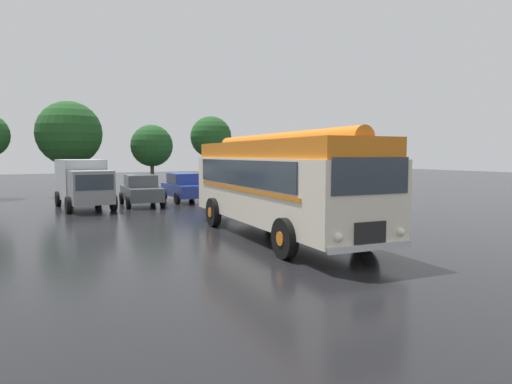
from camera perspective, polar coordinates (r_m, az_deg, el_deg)
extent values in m
plane|color=black|center=(15.08, 6.43, -5.92)|extent=(120.00, 120.00, 0.00)
cube|color=silver|center=(15.39, 2.64, 0.34)|extent=(3.28, 10.17, 2.10)
cube|color=orange|center=(15.35, 2.66, 5.29)|extent=(3.07, 9.95, 0.56)
cylinder|color=orange|center=(15.35, 2.66, 6.26)|extent=(1.35, 9.52, 0.60)
cube|color=#2D3842|center=(16.22, 6.19, 2.56)|extent=(0.67, 7.98, 0.84)
cube|color=#2D3842|center=(15.12, -2.17, 2.42)|extent=(0.67, 7.98, 0.84)
cube|color=orange|center=(16.16, 6.34, 0.63)|extent=(0.68, 8.18, 0.12)
cube|color=orange|center=(15.06, -2.01, 0.36)|extent=(0.68, 8.18, 0.12)
cube|color=#2D3842|center=(11.09, 14.21, 1.97)|extent=(2.20, 0.21, 0.88)
cube|color=black|center=(11.23, 14.08, -5.04)|extent=(0.90, 0.13, 0.56)
cube|color=silver|center=(11.27, 14.11, -6.70)|extent=(2.38, 0.29, 0.16)
sphere|color=white|center=(11.79, 17.58, -4.80)|extent=(0.22, 0.22, 0.22)
sphere|color=white|center=(10.70, 10.28, -5.61)|extent=(0.22, 0.22, 0.22)
cylinder|color=black|center=(13.57, 13.44, -4.85)|extent=(0.37, 1.12, 1.10)
cylinder|color=orange|center=(13.57, 13.44, -4.85)|extent=(0.35, 0.41, 0.39)
cylinder|color=black|center=(12.20, 3.59, -5.80)|extent=(0.37, 1.12, 1.10)
cylinder|color=orange|center=(12.20, 3.59, -5.80)|extent=(0.35, 0.41, 0.39)
cylinder|color=black|center=(18.66, 2.26, -2.13)|extent=(0.37, 1.12, 1.10)
cylinder|color=orange|center=(18.66, 2.26, -2.13)|extent=(0.35, 0.41, 0.39)
cylinder|color=black|center=(17.68, -5.35, -2.53)|extent=(0.37, 1.12, 1.10)
cylinder|color=orange|center=(17.68, -5.35, -2.53)|extent=(0.35, 0.41, 0.39)
cube|color=#4C5156|center=(25.64, -14.15, -0.13)|extent=(2.02, 4.32, 0.70)
cube|color=#4C5156|center=(25.74, -14.24, 1.38)|extent=(1.66, 2.29, 0.64)
cube|color=#2D3842|center=(25.87, -12.58, 1.43)|extent=(0.18, 1.93, 0.50)
cube|color=#2D3842|center=(25.62, -15.91, 1.33)|extent=(0.18, 1.93, 0.50)
cylinder|color=black|center=(24.56, -11.60, -1.11)|extent=(0.25, 0.65, 0.64)
cylinder|color=black|center=(24.25, -15.67, -1.27)|extent=(0.25, 0.65, 0.64)
cylinder|color=black|center=(27.10, -12.76, -0.59)|extent=(0.25, 0.65, 0.64)
cylinder|color=black|center=(26.82, -16.45, -0.73)|extent=(0.25, 0.65, 0.64)
cube|color=navy|center=(27.36, -8.90, 0.25)|extent=(1.77, 4.23, 0.70)
cube|color=navy|center=(27.46, -9.02, 1.67)|extent=(1.53, 2.21, 0.64)
cube|color=#2D3842|center=(27.70, -7.53, 1.71)|extent=(0.06, 1.93, 0.50)
cube|color=#2D3842|center=(27.23, -10.53, 1.62)|extent=(0.06, 1.93, 0.50)
cylinder|color=black|center=(26.46, -6.19, -0.63)|extent=(0.21, 0.64, 0.64)
cylinder|color=black|center=(25.89, -9.83, -0.79)|extent=(0.21, 0.64, 0.64)
cylinder|color=black|center=(28.90, -8.05, -0.20)|extent=(0.21, 0.64, 0.64)
cylinder|color=black|center=(28.37, -11.41, -0.34)|extent=(0.21, 0.64, 0.64)
cube|color=silver|center=(27.92, -3.23, 0.39)|extent=(2.27, 4.40, 0.70)
cube|color=silver|center=(28.01, -3.40, 1.78)|extent=(1.79, 2.37, 0.64)
cube|color=#2D3842|center=(28.43, -2.12, 1.82)|extent=(0.30, 1.92, 0.50)
cube|color=#2D3842|center=(27.60, -4.72, 1.72)|extent=(0.30, 1.92, 0.50)
cylinder|color=black|center=(27.38, -0.19, -0.42)|extent=(0.29, 0.66, 0.64)
cylinder|color=black|center=(26.39, -3.28, -0.63)|extent=(0.29, 0.66, 0.64)
cylinder|color=black|center=(29.52, -3.17, -0.06)|extent=(0.29, 0.66, 0.64)
cylinder|color=black|center=(28.60, -6.13, -0.23)|extent=(0.29, 0.66, 0.64)
cube|color=#B7BABF|center=(29.65, 1.77, 0.65)|extent=(1.74, 4.21, 0.70)
cube|color=#B7BABF|center=(29.74, 1.63, 1.95)|extent=(1.51, 2.20, 0.64)
cube|color=#2D3842|center=(30.12, 2.89, 1.98)|extent=(0.04, 1.93, 0.50)
cube|color=#2D3842|center=(29.38, 0.34, 1.92)|extent=(0.04, 1.93, 0.50)
cylinder|color=black|center=(29.01, 4.55, -0.15)|extent=(0.21, 0.64, 0.64)
cylinder|color=black|center=(28.12, 1.51, -0.29)|extent=(0.21, 0.64, 0.64)
cylinder|color=black|center=(31.24, 2.00, 0.21)|extent=(0.21, 0.64, 0.64)
cylinder|color=black|center=(30.41, -0.88, 0.09)|extent=(0.21, 0.64, 0.64)
cube|color=#B2B7BC|center=(26.09, -21.12, 1.49)|extent=(2.17, 4.03, 2.10)
cube|color=gray|center=(23.26, -19.90, 0.56)|extent=(1.98, 1.82, 1.60)
cube|color=#2D3842|center=(22.38, -19.50, 1.13)|extent=(1.70, 0.11, 0.72)
cylinder|color=black|center=(23.60, -17.39, -1.27)|extent=(0.28, 0.81, 0.80)
cylinder|color=black|center=(23.21, -22.39, -1.51)|extent=(0.28, 0.81, 0.80)
cylinder|color=black|center=(27.07, -19.14, -0.58)|extent=(0.28, 0.81, 0.80)
cylinder|color=black|center=(26.73, -23.51, -0.77)|extent=(0.28, 0.81, 0.80)
cylinder|color=#4C3823|center=(33.21, -22.16, 1.81)|extent=(0.27, 0.27, 2.58)
sphere|color=#1E4C1E|center=(33.21, -22.32, 6.81)|extent=(4.29, 4.29, 4.29)
sphere|color=#1E4C1E|center=(33.16, -22.49, 7.40)|extent=(3.43, 3.43, 3.43)
cylinder|color=#4C3823|center=(33.04, -12.83, 1.78)|extent=(0.26, 0.26, 2.30)
sphere|color=#1E4C1E|center=(33.00, -12.90, 5.68)|extent=(2.93, 2.93, 2.93)
sphere|color=#1E4C1E|center=(32.95, -12.62, 5.26)|extent=(2.33, 2.33, 2.33)
cylinder|color=#4C3823|center=(35.26, -5.62, 2.57)|extent=(0.27, 0.27, 2.93)
sphere|color=#1E4C1E|center=(35.26, -5.65, 6.87)|extent=(3.14, 3.14, 3.14)
sphere|color=#1E4C1E|center=(35.52, -6.21, 7.35)|extent=(1.92, 1.92, 1.92)
cone|color=orange|center=(16.90, 16.54, -3.98)|extent=(0.36, 0.36, 0.55)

